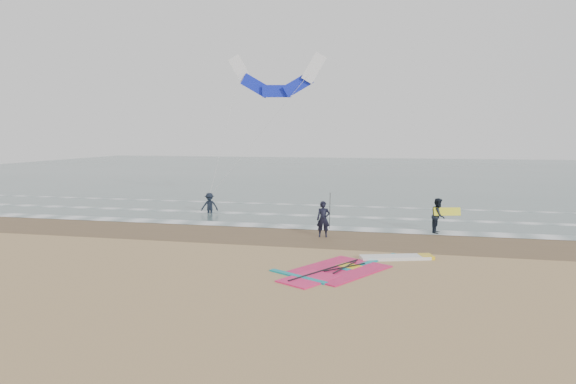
% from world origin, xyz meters
% --- Properties ---
extents(ground, '(120.00, 120.00, 0.00)m').
position_xyz_m(ground, '(0.00, 0.00, 0.00)').
color(ground, tan).
rests_on(ground, ground).
extents(sea_water, '(120.00, 80.00, 0.02)m').
position_xyz_m(sea_water, '(0.00, 48.00, 0.01)').
color(sea_water, '#47605E').
rests_on(sea_water, ground).
extents(wet_sand_band, '(120.00, 5.00, 0.01)m').
position_xyz_m(wet_sand_band, '(0.00, 6.00, 0.00)').
color(wet_sand_band, brown).
rests_on(wet_sand_band, ground).
extents(foam_waterline, '(120.00, 9.15, 0.02)m').
position_xyz_m(foam_waterline, '(0.00, 10.44, 0.03)').
color(foam_waterline, white).
rests_on(foam_waterline, ground).
extents(windsurf_rig, '(5.78, 5.47, 0.14)m').
position_xyz_m(windsurf_rig, '(2.21, 0.78, 0.04)').
color(windsurf_rig, white).
rests_on(windsurf_rig, ground).
extents(person_standing, '(0.68, 0.50, 1.69)m').
position_xyz_m(person_standing, '(0.20, 6.01, 0.85)').
color(person_standing, black).
rests_on(person_standing, ground).
extents(person_walking, '(0.82, 0.96, 1.72)m').
position_xyz_m(person_walking, '(5.50, 8.21, 0.86)').
color(person_walking, black).
rests_on(person_walking, ground).
extents(person_wading, '(1.13, 0.77, 1.62)m').
position_xyz_m(person_wading, '(-7.65, 11.57, 0.81)').
color(person_wading, black).
rests_on(person_wading, ground).
extents(held_pole, '(0.17, 0.86, 1.82)m').
position_xyz_m(held_pole, '(0.50, 6.01, 1.24)').
color(held_pole, black).
rests_on(held_pole, ground).
extents(carried_kiteboard, '(1.30, 0.51, 0.39)m').
position_xyz_m(carried_kiteboard, '(5.90, 8.11, 1.09)').
color(carried_kiteboard, yellow).
rests_on(carried_kiteboard, ground).
extents(surf_kite, '(6.77, 2.48, 8.71)m').
position_xyz_m(surf_kite, '(-4.00, 13.78, 8.11)').
color(surf_kite, white).
rests_on(surf_kite, ground).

